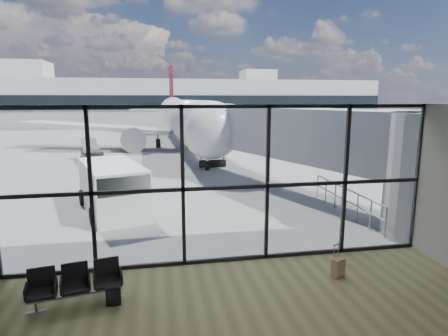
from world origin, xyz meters
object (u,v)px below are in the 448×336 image
object	(u,v)px
backpack	(113,295)
suitcase	(338,268)
service_van	(113,188)
belt_loader	(92,155)
seating_row	(76,282)
airliner	(184,118)

from	to	relation	value
backpack	suitcase	world-z (taller)	suitcase
service_van	belt_loader	size ratio (longest dim) A/B	1.32
suitcase	seating_row	bearing A→B (deg)	156.59
seating_row	belt_loader	xyz separation A→B (m)	(-2.69, 19.84, 0.05)
belt_loader	backpack	bearing A→B (deg)	-94.75
backpack	suitcase	xyz separation A→B (m)	(5.69, 0.30, 0.03)
belt_loader	suitcase	bearing A→B (deg)	-79.75
belt_loader	service_van	bearing A→B (deg)	-92.27
suitcase	service_van	world-z (taller)	service_van
service_van	backpack	bearing A→B (deg)	-101.55
suitcase	belt_loader	distance (m)	21.85
seating_row	suitcase	size ratio (longest dim) A/B	2.32
seating_row	airliner	bearing A→B (deg)	69.84
seating_row	suitcase	distance (m)	6.55
airliner	backpack	bearing A→B (deg)	-99.54
suitcase	service_van	distance (m)	9.57
seating_row	belt_loader	distance (m)	20.03
belt_loader	seating_row	bearing A→B (deg)	-97.02
seating_row	suitcase	bearing A→B (deg)	-10.47
service_van	suitcase	bearing A→B (deg)	-64.92
seating_row	airliner	distance (m)	29.32
seating_row	suitcase	xyz separation A→B (m)	(6.54, 0.04, -0.24)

